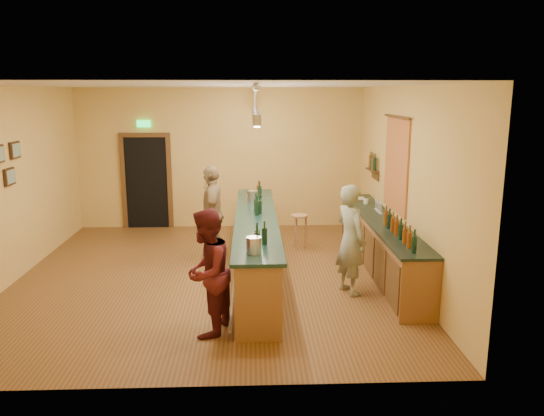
{
  "coord_description": "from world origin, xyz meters",
  "views": [
    {
      "loc": [
        0.7,
        -8.67,
        3.08
      ],
      "look_at": [
        1.06,
        0.2,
        1.15
      ],
      "focal_mm": 35.0,
      "sensor_mm": 36.0,
      "label": 1
    }
  ],
  "objects_px": {
    "back_counter": "(381,244)",
    "customer_a": "(207,273)",
    "tasting_bar": "(256,242)",
    "bartender": "(351,240)",
    "customer_b": "(212,213)",
    "bar_stool": "(299,222)"
  },
  "relations": [
    {
      "from": "bartender",
      "to": "customer_b",
      "type": "distance_m",
      "value": 2.88
    },
    {
      "from": "back_counter",
      "to": "customer_a",
      "type": "height_order",
      "value": "customer_a"
    },
    {
      "from": "back_counter",
      "to": "customer_b",
      "type": "height_order",
      "value": "customer_b"
    },
    {
      "from": "customer_a",
      "to": "customer_b",
      "type": "relative_size",
      "value": 0.93
    },
    {
      "from": "back_counter",
      "to": "bar_stool",
      "type": "bearing_deg",
      "value": 132.45
    },
    {
      "from": "back_counter",
      "to": "customer_b",
      "type": "distance_m",
      "value": 3.12
    },
    {
      "from": "bar_stool",
      "to": "customer_b",
      "type": "bearing_deg",
      "value": -158.88
    },
    {
      "from": "back_counter",
      "to": "customer_a",
      "type": "distance_m",
      "value": 3.73
    },
    {
      "from": "tasting_bar",
      "to": "customer_b",
      "type": "distance_m",
      "value": 1.28
    },
    {
      "from": "bartender",
      "to": "customer_a",
      "type": "distance_m",
      "value": 2.51
    },
    {
      "from": "customer_a",
      "to": "customer_b",
      "type": "height_order",
      "value": "customer_b"
    },
    {
      "from": "tasting_bar",
      "to": "customer_b",
      "type": "relative_size",
      "value": 2.85
    },
    {
      "from": "tasting_bar",
      "to": "bar_stool",
      "type": "bearing_deg",
      "value": 61.26
    },
    {
      "from": "back_counter",
      "to": "tasting_bar",
      "type": "relative_size",
      "value": 0.89
    },
    {
      "from": "back_counter",
      "to": "bartender",
      "type": "distance_m",
      "value": 1.31
    },
    {
      "from": "back_counter",
      "to": "tasting_bar",
      "type": "bearing_deg",
      "value": -175.27
    },
    {
      "from": "tasting_bar",
      "to": "bartender",
      "type": "distance_m",
      "value": 1.69
    },
    {
      "from": "bartender",
      "to": "customer_b",
      "type": "height_order",
      "value": "customer_b"
    },
    {
      "from": "tasting_bar",
      "to": "bartender",
      "type": "xyz_separation_m",
      "value": [
        1.45,
        -0.83,
        0.26
      ]
    },
    {
      "from": "bartender",
      "to": "bar_stool",
      "type": "xyz_separation_m",
      "value": [
        -0.57,
        2.44,
        -0.31
      ]
    },
    {
      "from": "bartender",
      "to": "customer_a",
      "type": "relative_size",
      "value": 1.04
    },
    {
      "from": "back_counter",
      "to": "customer_b",
      "type": "relative_size",
      "value": 2.54
    }
  ]
}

